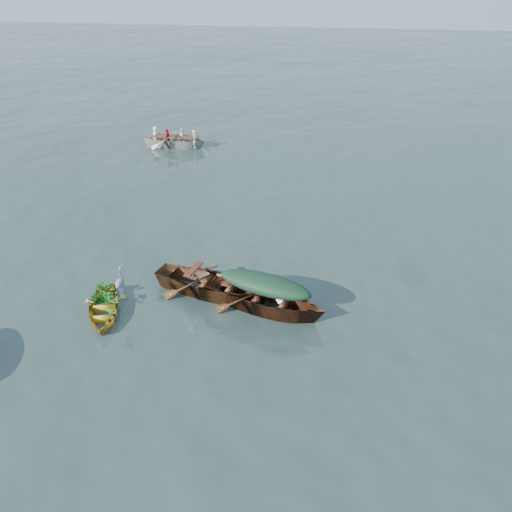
{
  "coord_description": "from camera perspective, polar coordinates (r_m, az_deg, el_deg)",
  "views": [
    {
      "loc": [
        2.83,
        -10.27,
        8.41
      ],
      "look_at": [
        0.71,
        2.89,
        0.5
      ],
      "focal_mm": 35.0,
      "sensor_mm": 36.0,
      "label": 1
    }
  ],
  "objects": [
    {
      "name": "yellow_dinghy",
      "position": [
        14.48,
        -16.96,
        -6.4
      ],
      "size": [
        2.01,
        2.98,
        0.71
      ],
      "primitive_type": "imported",
      "rotation": [
        0.0,
        0.0,
        0.33
      ],
      "color": "gold",
      "rests_on": "ground"
    },
    {
      "name": "rowed_boat",
      "position": [
        27.04,
        -9.13,
        12.17
      ],
      "size": [
        4.53,
        1.41,
        1.09
      ],
      "primitive_type": "imported",
      "rotation": [
        0.0,
        0.0,
        1.56
      ],
      "color": "white",
      "rests_on": "ground"
    },
    {
      "name": "thwart_benches",
      "position": [
        14.33,
        -5.04,
        -2.43
      ],
      "size": [
        2.61,
        1.46,
        0.04
      ],
      "primitive_type": null,
      "rotation": [
        0.0,
        0.0,
        1.34
      ],
      "color": "#4F1F12",
      "rests_on": "open_wooden_boat"
    },
    {
      "name": "ground",
      "position": [
        13.58,
        -4.94,
        -7.75
      ],
      "size": [
        140.0,
        140.0,
        0.0
      ],
      "primitive_type": "plane",
      "color": "#2D403A",
      "rests_on": "ground"
    },
    {
      "name": "rowers",
      "position": [
        26.76,
        -9.3,
        14.04
      ],
      "size": [
        3.17,
        1.25,
        0.76
      ],
      "primitive_type": "imported",
      "rotation": [
        0.0,
        0.0,
        1.56
      ],
      "color": "white",
      "rests_on": "rowed_boat"
    },
    {
      "name": "open_wooden_boat",
      "position": [
        14.67,
        -4.94,
        -4.43
      ],
      "size": [
        5.15,
        2.63,
        1.18
      ],
      "primitive_type": "imported",
      "rotation": [
        0.0,
        0.0,
        1.34
      ],
      "color": "#5A3516",
      "rests_on": "ground"
    },
    {
      "name": "green_tarp_boat",
      "position": [
        14.04,
        1.03,
        -6.13
      ],
      "size": [
        5.08,
        2.81,
        1.16
      ],
      "primitive_type": "imported",
      "rotation": [
        0.0,
        0.0,
        1.29
      ],
      "color": "#572D14",
      "rests_on": "ground"
    },
    {
      "name": "dinghy_weeds",
      "position": [
        14.56,
        -17.05,
        -3.04
      ],
      "size": [
        0.95,
        1.08,
        0.6
      ],
      "primitive_type": "imported",
      "rotation": [
        0.0,
        0.0,
        0.33
      ],
      "color": "#216C1C",
      "rests_on": "yellow_dinghy"
    },
    {
      "name": "heron",
      "position": [
        13.99,
        -15.22,
        -3.45
      ],
      "size": [
        0.39,
        0.47,
        0.92
      ],
      "primitive_type": null,
      "rotation": [
        0.0,
        0.0,
        0.33
      ],
      "color": "gray",
      "rests_on": "yellow_dinghy"
    },
    {
      "name": "green_tarp_cover",
      "position": [
        13.55,
        1.06,
        -3.29
      ],
      "size": [
        2.79,
        1.55,
        0.52
      ],
      "primitive_type": "ellipsoid",
      "rotation": [
        0.0,
        0.0,
        1.29
      ],
      "color": "black",
      "rests_on": "green_tarp_boat"
    },
    {
      "name": "oars",
      "position": [
        26.86,
        -9.24,
        13.33
      ],
      "size": [
        0.63,
        2.61,
        0.06
      ],
      "primitive_type": null,
      "rotation": [
        0.0,
        0.0,
        1.56
      ],
      "color": "olive",
      "rests_on": "rowed_boat"
    }
  ]
}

